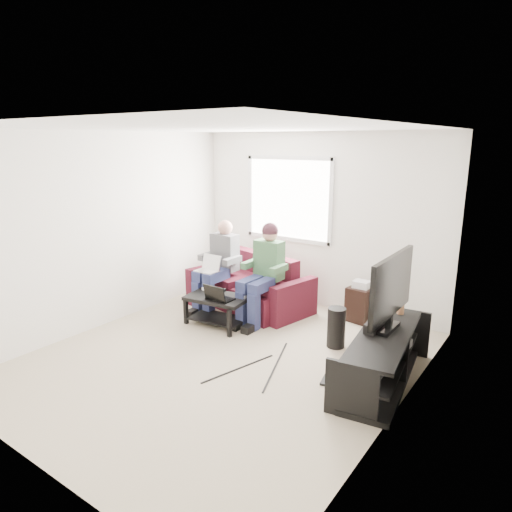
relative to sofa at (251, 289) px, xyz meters
The scene contains 26 objects.
floor 1.71m from the sofa, 65.48° to the right, with size 4.50×4.50×0.00m, color beige.
ceiling 2.85m from the sofa, 65.48° to the right, with size 4.50×4.50×0.00m, color white.
wall_back 1.41m from the sofa, 45.58° to the left, with size 4.50×4.50×0.00m, color white.
wall_front 3.98m from the sofa, 79.52° to the right, with size 4.50×4.50×0.00m, color white.
wall_left 2.25m from the sofa, 130.25° to the right, with size 4.50×4.50×0.00m, color white.
wall_right 3.26m from the sofa, 29.62° to the right, with size 4.50×4.50×0.00m, color white.
window 1.49m from the sofa, 73.95° to the left, with size 1.48×0.04×1.28m.
sofa is the anchor object (origin of this frame).
person_left 0.65m from the sofa, 144.51° to the right, with size 0.40×0.71×1.33m.
person_right 0.68m from the sofa, 33.58° to the right, with size 0.40×0.71×1.37m.
laptop_silver 0.77m from the sofa, 127.23° to the right, with size 0.32×0.22×0.24m, color silver, non-canonical shape.
coffee_table 0.80m from the sofa, 90.01° to the right, with size 0.89×0.61×0.41m.
laptop_black 0.91m from the sofa, 82.21° to the right, with size 0.34×0.24×0.24m, color black, non-canonical shape.
controller_a 0.74m from the sofa, 112.49° to the right, with size 0.14×0.09×0.04m, color silver.
controller_b 0.64m from the sofa, 99.22° to the right, with size 0.14×0.09×0.04m, color black.
controller_c 0.72m from the sofa, 65.11° to the right, with size 0.14×0.09×0.04m, color gray.
tv_stand 2.59m from the sofa, 22.21° to the right, with size 0.72×1.72×0.55m.
tv 2.65m from the sofa, 20.16° to the right, with size 0.12×1.10×0.81m.
soundbar 2.46m from the sofa, 21.11° to the right, with size 0.12×0.50×0.10m, color black.
drink_cup 2.40m from the sofa, ahead, with size 0.08×0.08×0.12m, color #A66E47.
console_white 2.77m from the sofa, 29.90° to the right, with size 0.30×0.22×0.06m, color silver.
console_grey 2.49m from the sofa, 15.82° to the right, with size 0.34×0.26×0.08m, color gray.
console_black 2.61m from the sofa, 23.23° to the right, with size 0.38×0.30×0.07m, color black.
subwoofer 1.70m from the sofa, 16.63° to the right, with size 0.22×0.22×0.50m, color black.
keyboard_floor 2.29m from the sofa, 31.93° to the right, with size 0.15×0.44×0.02m, color black.
end_table 1.61m from the sofa, 17.26° to the left, with size 0.33×0.33×0.59m.
Camera 1 is at (3.12, -3.76, 2.47)m, focal length 32.00 mm.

